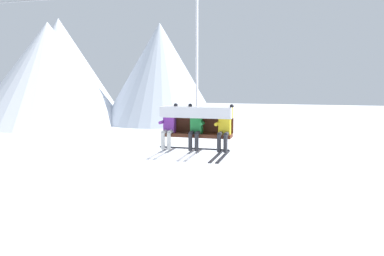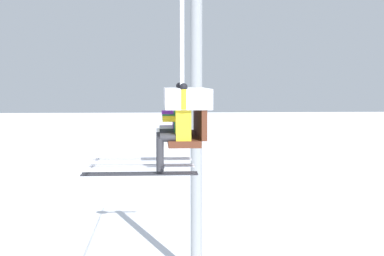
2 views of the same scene
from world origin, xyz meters
name	(u,v)px [view 1 (image 1 of 2)]	position (x,y,z in m)	size (l,w,h in m)	color
mountain_peak_west	(60,69)	(-37.56, 48.47, 8.89)	(22.19, 22.19, 17.78)	white
mountain_peak_central	(50,73)	(-34.13, 40.65, 7.93)	(23.42, 23.42, 15.86)	white
mountain_peak_east	(160,73)	(-17.91, 47.11, 8.01)	(18.83, 18.83, 16.02)	silver
chairlift_chair	(197,115)	(0.89, -0.73, 5.83)	(2.02, 0.74, 4.37)	#512819
skier_purple	(168,126)	(0.10, -0.94, 5.50)	(0.48, 1.70, 1.34)	purple
skier_green	(195,127)	(0.89, -0.94, 5.50)	(0.48, 1.70, 1.34)	#23843D
skier_yellow	(224,128)	(1.70, -0.94, 5.50)	(0.48, 1.70, 1.34)	yellow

